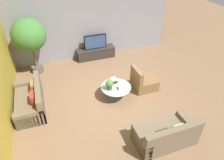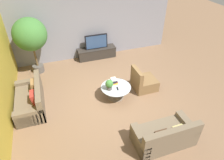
% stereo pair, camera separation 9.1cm
% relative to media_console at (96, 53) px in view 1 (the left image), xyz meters
% --- Properties ---
extents(ground_plane, '(24.00, 24.00, 0.00)m').
position_rel_media_console_xyz_m(ground_plane, '(-0.21, -2.94, -0.25)').
color(ground_plane, brown).
extents(back_wall_stone, '(7.40, 0.12, 3.00)m').
position_rel_media_console_xyz_m(back_wall_stone, '(-0.21, 0.32, 1.25)').
color(back_wall_stone, gray).
rests_on(back_wall_stone, ground).
extents(media_console, '(1.71, 0.50, 0.47)m').
position_rel_media_console_xyz_m(media_console, '(0.00, 0.00, 0.00)').
color(media_console, '#2D2823').
rests_on(media_console, ground).
extents(television, '(0.99, 0.13, 0.64)m').
position_rel_media_console_xyz_m(television, '(-0.00, -0.00, 0.54)').
color(television, black).
rests_on(television, media_console).
extents(coffee_table, '(1.01, 1.01, 0.44)m').
position_rel_media_console_xyz_m(coffee_table, '(-0.12, -2.89, 0.06)').
color(coffee_table, '#756656').
rests_on(coffee_table, ground).
extents(couch_by_wall, '(0.84, 1.75, 0.84)m').
position_rel_media_console_xyz_m(couch_by_wall, '(-2.85, -2.46, 0.04)').
color(couch_by_wall, brown).
rests_on(couch_by_wall, ground).
extents(couch_near_entry, '(1.59, 0.84, 0.84)m').
position_rel_media_console_xyz_m(couch_near_entry, '(0.45, -5.08, 0.04)').
color(couch_near_entry, brown).
rests_on(couch_near_entry, ground).
extents(armchair_wicker, '(0.80, 0.76, 0.86)m').
position_rel_media_console_xyz_m(armchair_wicker, '(0.98, -2.74, 0.03)').
color(armchair_wicker, brown).
rests_on(armchair_wicker, ground).
extents(potted_palm_tall, '(1.23, 1.23, 2.23)m').
position_rel_media_console_xyz_m(potted_palm_tall, '(-2.57, -0.35, 1.33)').
color(potted_palm_tall, '#514C47').
rests_on(potted_palm_tall, ground).
extents(potted_plant_tabletop, '(0.26, 0.26, 0.36)m').
position_rel_media_console_xyz_m(potted_plant_tabletop, '(-0.37, -2.94, 0.40)').
color(potted_plant_tabletop, '#514C47').
rests_on(potted_plant_tabletop, coffee_table).
extents(book_stack, '(0.27, 0.31, 0.17)m').
position_rel_media_console_xyz_m(book_stack, '(-0.11, -2.65, 0.28)').
color(book_stack, gold).
rests_on(book_stack, coffee_table).
extents(remote_black, '(0.07, 0.16, 0.02)m').
position_rel_media_console_xyz_m(remote_black, '(-0.10, -3.01, 0.21)').
color(remote_black, black).
rests_on(remote_black, coffee_table).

